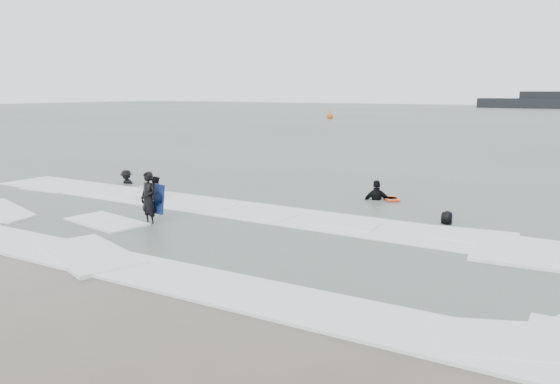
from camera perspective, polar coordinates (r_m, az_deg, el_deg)
The scene contains 11 objects.
ground at distance 13.74m, azimuth -11.01°, elevation -7.79°, with size 320.00×320.00×0.00m, color brown.
sea at distance 90.12m, azimuth 25.84°, elevation 6.83°, with size 320.00×320.00×0.00m, color #47544C.
surfer_centre at distance 18.18m, azimuth -13.47°, elevation -3.36°, with size 0.64×0.42×1.76m, color black.
surfer_wading at distance 22.08m, azimuth -12.82°, elevation -0.89°, with size 0.74×0.58×1.53m, color black.
surfer_breaker at distance 26.10m, azimuth -15.72°, elevation 0.72°, with size 1.00×0.57×1.54m, color black.
surfer_right_near at distance 21.79m, azimuth 10.07°, elevation -0.94°, with size 1.16×0.48×1.98m, color black.
surfer_right_far at distance 18.40m, azimuth 16.99°, elevation -3.36°, with size 0.80×0.52×1.63m, color black.
surf_foam at distance 16.53m, azimuth -2.35°, elevation -4.32°, with size 30.03×9.06×0.09m.
bodyboards at distance 20.23m, azimuth -4.49°, elevation -0.25°, with size 9.24×8.22×1.25m.
buoy at distance 83.46m, azimuth 5.23°, elevation 7.86°, with size 1.00×1.00×1.65m.
vessel_horizon at distance 146.69m, azimuth 25.83°, elevation 8.44°, with size 29.75×5.31×4.04m.
Camera 1 is at (8.88, -9.58, 4.28)m, focal length 35.00 mm.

